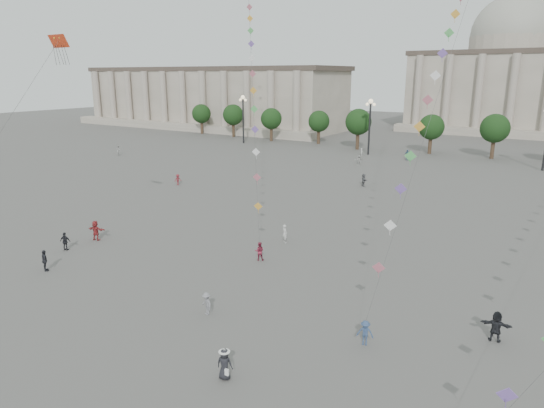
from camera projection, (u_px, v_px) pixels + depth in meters
The scene contains 23 objects.
ground at pixel (166, 329), 29.68m from camera, with size 360.00×360.00×0.00m, color #504E4B.
hall_west at pixel (209, 98), 142.96m from camera, with size 84.00×26.22×17.20m.
hall_central at pixel (506, 78), 130.93m from camera, with size 48.30×34.30×35.50m.
tree_row at pixel (460, 127), 91.63m from camera, with size 137.12×5.12×8.00m.
lamp_post_far_west at pixel (243, 110), 108.15m from camera, with size 2.00×0.90×10.65m.
lamp_post_mid_west at pixel (370, 116), 92.46m from camera, with size 2.00×0.90×10.65m.
person_crowd_0 at pixel (407, 155), 87.93m from camera, with size 1.14×0.47×1.95m, color #325572.
person_crowd_1 at pixel (119, 151), 93.00m from camera, with size 0.94×0.73×1.92m, color #B6B5B1.
person_crowd_2 at pixel (178, 180), 68.20m from camera, with size 1.01×0.58×1.56m, color maroon.
person_crowd_3 at pixel (496, 326), 28.18m from camera, with size 1.73×0.55×1.86m, color #212227.
person_crowd_4 at pixel (359, 160), 83.30m from camera, with size 1.56×0.50×1.68m, color #B8B8B4.
person_crowd_6 at pixel (207, 304), 31.36m from camera, with size 0.98×0.57×1.52m, color slate.
person_crowd_10 at pixel (362, 152), 92.84m from camera, with size 0.54×0.35×1.48m, color silver.
person_crowd_12 at pixel (364, 180), 67.40m from camera, with size 1.65×0.53×1.78m, color #56575B.
person_crowd_13 at pixel (285, 234), 44.78m from camera, with size 0.64×0.42×1.75m, color beige.
tourist_1 at pixel (45, 261), 38.30m from camera, with size 1.02×0.42×1.74m, color #222328.
tourist_2 at pixel (96, 230), 45.44m from camera, with size 1.77×0.56×1.91m, color maroon.
tourist_4 at pixel (65, 241), 42.86m from camera, with size 0.97×0.40×1.65m, color black.
kite_flyer_0 at pixel (259, 251), 40.56m from camera, with size 0.78×0.60×1.60m, color maroon.
kite_flyer_1 at pixel (365, 333), 27.83m from camera, with size 0.98×0.56×1.52m, color navy.
hat_person at pixel (225, 364), 24.66m from camera, with size 0.94×0.76×1.69m.
dragon_kite at pixel (58, 52), 39.87m from camera, with size 3.50×5.62×19.92m.
kite_train_west at pixel (250, 18), 59.01m from camera, with size 27.82×36.69×59.79m.
Camera 1 is at (19.93, -18.89, 15.13)m, focal length 32.00 mm.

